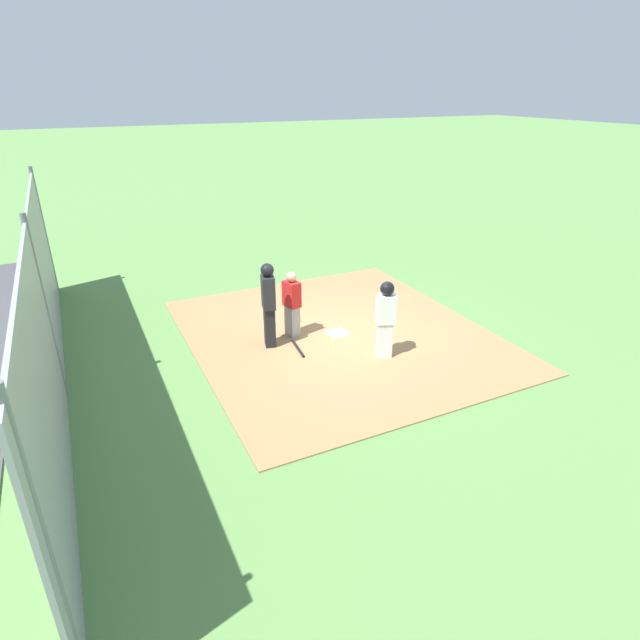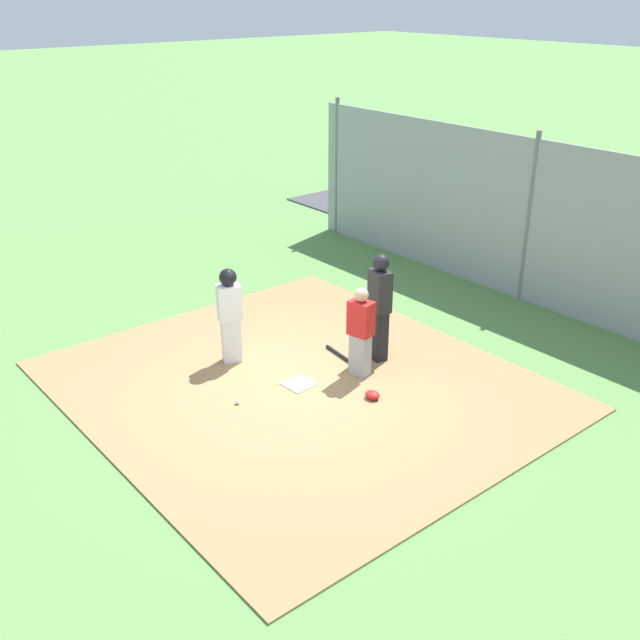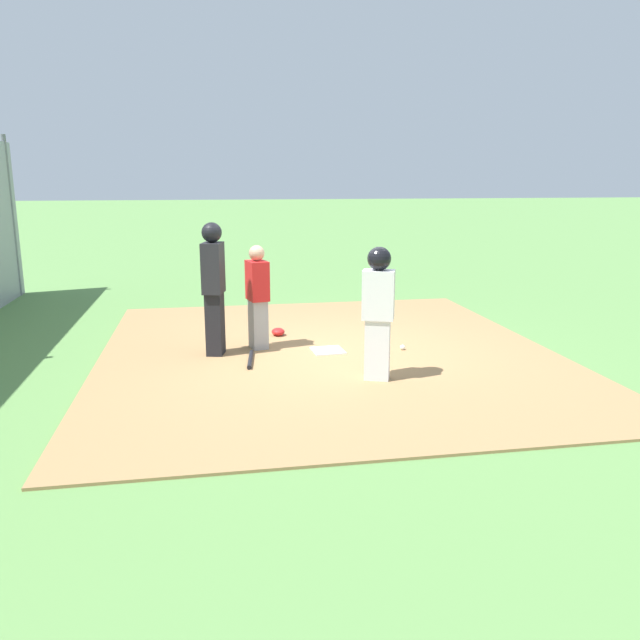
{
  "view_description": "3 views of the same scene",
  "coord_description": "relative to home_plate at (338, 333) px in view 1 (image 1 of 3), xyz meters",
  "views": [
    {
      "loc": [
        9.4,
        -5.02,
        5.19
      ],
      "look_at": [
        0.83,
        -0.86,
        0.88
      ],
      "focal_mm": 29.23,
      "sensor_mm": 36.0,
      "label": 1
    },
    {
      "loc": [
        -8.12,
        6.26,
        5.8
      ],
      "look_at": [
        0.68,
        -1.0,
        0.62
      ],
      "focal_mm": 41.62,
      "sensor_mm": 36.0,
      "label": 2
    },
    {
      "loc": [
        8.56,
        -1.66,
        2.46
      ],
      "look_at": [
        0.85,
        -0.27,
        0.69
      ],
      "focal_mm": 35.21,
      "sensor_mm": 36.0,
      "label": 3
    }
  ],
  "objects": [
    {
      "name": "home_plate",
      "position": [
        0.0,
        0.0,
        0.0
      ],
      "size": [
        0.47,
        0.47,
        0.02
      ],
      "primitive_type": "cube",
      "rotation": [
        0.0,
        0.0,
        0.06
      ],
      "color": "white",
      "rests_on": "dirt_infield"
    },
    {
      "name": "catcher_mask",
      "position": [
        -1.06,
        -0.6,
        0.05
      ],
      "size": [
        0.24,
        0.2,
        0.12
      ],
      "primitive_type": "ellipsoid",
      "color": "red",
      "rests_on": "dirt_infield"
    },
    {
      "name": "ground_plane",
      "position": [
        0.0,
        0.0,
        -0.04
      ],
      "size": [
        140.0,
        140.0,
        0.0
      ],
      "primitive_type": "plane",
      "color": "#5B8947"
    },
    {
      "name": "dirt_infield",
      "position": [
        0.0,
        0.0,
        -0.03
      ],
      "size": [
        7.2,
        6.4,
        0.03
      ],
      "primitive_type": "cube",
      "color": "#9E774C",
      "rests_on": "ground_plane"
    },
    {
      "name": "runner",
      "position": [
        1.36,
        0.36,
        0.93
      ],
      "size": [
        0.38,
        0.45,
        1.64
      ],
      "rotation": [
        0.0,
        0.0,
        2.79
      ],
      "color": "silver",
      "rests_on": "dirt_infield"
    },
    {
      "name": "baseball_bat",
      "position": [
        0.33,
        -1.13,
        0.02
      ],
      "size": [
        0.78,
        0.15,
        0.06
      ],
      "primitive_type": "cylinder",
      "rotation": [
        0.0,
        1.57,
        6.17
      ],
      "color": "black",
      "rests_on": "dirt_infield"
    },
    {
      "name": "catcher",
      "position": [
        -0.37,
        -0.96,
        0.76
      ],
      "size": [
        0.43,
        0.34,
        1.51
      ],
      "rotation": [
        0.0,
        0.0,
        1.79
      ],
      "color": "#9E9EA3",
      "rests_on": "dirt_infield"
    },
    {
      "name": "baseball",
      "position": [
        0.11,
        1.09,
        0.03
      ],
      "size": [
        0.07,
        0.07,
        0.07
      ],
      "primitive_type": "sphere",
      "color": "white",
      "rests_on": "dirt_infield"
    },
    {
      "name": "umpire",
      "position": [
        -0.13,
        -1.59,
        0.98
      ],
      "size": [
        0.43,
        0.34,
        1.85
      ],
      "rotation": [
        0.0,
        0.0,
        1.34
      ],
      "color": "black",
      "rests_on": "dirt_infield"
    },
    {
      "name": "backstop_fence",
      "position": [
        0.0,
        -5.68,
        1.56
      ],
      "size": [
        12.0,
        0.1,
        3.35
      ],
      "color": "#93999E",
      "rests_on": "ground_plane"
    }
  ]
}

